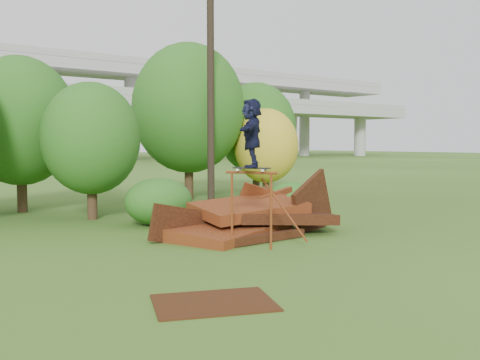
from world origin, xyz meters
TOP-DOWN VIEW (x-y plane):
  - ground at (0.00, 0.00)m, footprint 240.00×240.00m
  - scrap_pile at (0.37, 3.00)m, footprint 5.94×3.14m
  - grind_rail at (-0.87, 1.46)m, footprint 0.71×1.16m
  - skateboard at (-0.87, 1.45)m, footprint 0.65×0.89m
  - skater at (-0.87, 1.45)m, footprint 1.34×1.45m
  - flat_plate at (-4.07, -1.64)m, footprint 2.22×1.93m
  - tree_1 at (-3.38, 11.69)m, footprint 4.04×4.04m
  - tree_2 at (-2.05, 8.40)m, footprint 3.19×3.19m
  - tree_3 at (3.77, 11.82)m, footprint 4.97×4.97m
  - tree_4 at (6.95, 10.29)m, footprint 2.95×2.95m
  - tree_5 at (7.80, 12.06)m, footprint 3.88×3.88m
  - shrub_left at (-0.91, 5.98)m, footprint 2.09×1.93m
  - shrub_right at (3.69, 5.05)m, footprint 1.67×1.53m
  - utility_pole at (3.11, 9.08)m, footprint 1.40×0.28m

SIDE VIEW (x-z plane):
  - ground at x=0.00m, z-range 0.00..0.00m
  - flat_plate at x=-4.07m, z-range 0.00..0.03m
  - scrap_pile at x=0.37m, z-range -0.68..1.52m
  - shrub_right at x=3.69m, z-range 0.00..1.18m
  - shrub_left at x=-0.91m, z-range 0.00..1.45m
  - grind_rail at x=-0.87m, z-range 0.25..2.09m
  - skateboard at x=-0.87m, z-range 1.87..1.96m
  - tree_4 at x=6.95m, z-range 0.33..4.41m
  - tree_2 at x=-2.05m, z-range 0.41..4.90m
  - skater at x=-0.87m, z-range 1.93..3.55m
  - tree_5 at x=7.80m, z-range 0.49..5.94m
  - tree_1 at x=-3.38m, z-range 0.48..6.11m
  - tree_3 at x=3.77m, z-range 0.58..7.47m
  - utility_pole at x=3.11m, z-range 0.07..9.31m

